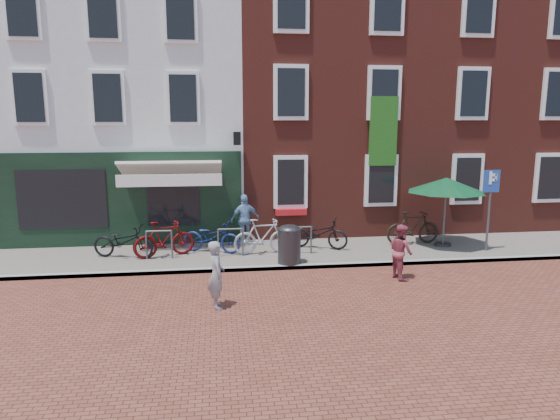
{
  "coord_description": "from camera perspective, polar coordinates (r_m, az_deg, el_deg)",
  "views": [
    {
      "loc": [
        -1.88,
        -12.68,
        3.99
      ],
      "look_at": [
        -0.18,
        0.37,
        1.57
      ],
      "focal_mm": 31.88,
      "sensor_mm": 36.0,
      "label": 1
    }
  ],
  "objects": [
    {
      "name": "bicycle_3",
      "position": [
        14.51,
        -1.97,
        -3.03
      ],
      "size": [
        1.78,
        0.69,
        1.04
      ],
      "primitive_type": "imported",
      "rotation": [
        0.0,
        0.0,
        1.69
      ],
      "color": "#A9AAAC",
      "rests_on": "sidewalk"
    },
    {
      "name": "building_brick_right",
      "position": [
        22.04,
        19.7,
        12.44
      ],
      "size": [
        6.0,
        8.0,
        10.0
      ],
      "primitive_type": "cube",
      "color": "maroon",
      "rests_on": "ground"
    },
    {
      "name": "bicycle_0",
      "position": [
        14.77,
        -17.55,
        -3.48
      ],
      "size": [
        1.89,
        1.12,
        0.94
      ],
      "primitive_type": "imported",
      "rotation": [
        0.0,
        0.0,
        1.28
      ],
      "color": "black",
      "rests_on": "sidewalk"
    },
    {
      "name": "building_stucco",
      "position": [
        19.93,
        -16.77,
        11.44
      ],
      "size": [
        8.0,
        8.0,
        9.0
      ],
      "primitive_type": "cube",
      "color": "silver",
      "rests_on": "ground"
    },
    {
      "name": "ground",
      "position": [
        13.43,
        0.97,
        -6.89
      ],
      "size": [
        80.0,
        80.0,
        0.0
      ],
      "primitive_type": "plane",
      "color": "brown"
    },
    {
      "name": "bicycle_4",
      "position": [
        15.15,
        4.46,
        -2.68
      ],
      "size": [
        1.89,
        1.29,
        0.94
      ],
      "primitive_type": "imported",
      "rotation": [
        0.0,
        0.0,
        1.16
      ],
      "color": "black",
      "rests_on": "sidewalk"
    },
    {
      "name": "sidewalk",
      "position": [
        15.0,
        3.92,
        -4.85
      ],
      "size": [
        24.0,
        3.0,
        0.1
      ],
      "primitive_type": "cube",
      "color": "slate",
      "rests_on": "ground"
    },
    {
      "name": "parasol",
      "position": [
        16.0,
        18.55,
        3.04
      ],
      "size": [
        2.39,
        2.39,
        2.23
      ],
      "color": "#4C4C4F",
      "rests_on": "sidewalk"
    },
    {
      "name": "boy",
      "position": [
        12.95,
        13.7,
        -4.64
      ],
      "size": [
        0.64,
        0.76,
        1.39
      ],
      "primitive_type": "imported",
      "rotation": [
        0.0,
        0.0,
        1.75
      ],
      "color": "#983D4A",
      "rests_on": "ground"
    },
    {
      "name": "bicycle_1",
      "position": [
        14.56,
        -13.14,
        -3.25
      ],
      "size": [
        1.8,
        1.03,
        1.04
      ],
      "primitive_type": "imported",
      "rotation": [
        0.0,
        0.0,
        1.9
      ],
      "color": "#580809",
      "rests_on": "sidewalk"
    },
    {
      "name": "litter_bin",
      "position": [
        13.53,
        1.07,
        -3.71
      ],
      "size": [
        0.62,
        0.62,
        1.14
      ],
      "color": "#2F2E31",
      "rests_on": "sidewalk"
    },
    {
      "name": "parking_sign",
      "position": [
        15.86,
        22.97,
        1.49
      ],
      "size": [
        0.5,
        0.08,
        2.43
      ],
      "color": "#4C4C4F",
      "rests_on": "sidewalk"
    },
    {
      "name": "woman",
      "position": [
        10.73,
        -7.32,
        -7.35
      ],
      "size": [
        0.45,
        0.59,
        1.47
      ],
      "primitive_type": "imported",
      "rotation": [
        0.0,
        0.0,
        1.77
      ],
      "color": "gray",
      "rests_on": "ground"
    },
    {
      "name": "building_brick_mid",
      "position": [
        20.08,
        3.83,
        13.27
      ],
      "size": [
        6.0,
        8.0,
        10.0
      ],
      "primitive_type": "cube",
      "color": "maroon",
      "rests_on": "ground"
    },
    {
      "name": "bicycle_2",
      "position": [
        14.79,
        -7.85,
        -3.06
      ],
      "size": [
        1.89,
        1.23,
        0.94
      ],
      "primitive_type": "imported",
      "rotation": [
        0.0,
        0.0,
        1.2
      ],
      "color": "navy",
      "rests_on": "sidewalk"
    },
    {
      "name": "cafe_person",
      "position": [
        15.62,
        -4.05,
        -1.07
      ],
      "size": [
        1.0,
        0.63,
        1.58
      ],
      "primitive_type": "imported",
      "rotation": [
        0.0,
        0.0,
        3.42
      ],
      "color": "#7498BF",
      "rests_on": "sidewalk"
    },
    {
      "name": "bicycle_5",
      "position": [
        16.19,
        15.0,
        -1.96
      ],
      "size": [
        1.76,
        0.59,
        1.04
      ],
      "primitive_type": "imported",
      "rotation": [
        0.0,
        0.0,
        1.63
      ],
      "color": "black",
      "rests_on": "sidewalk"
    }
  ]
}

